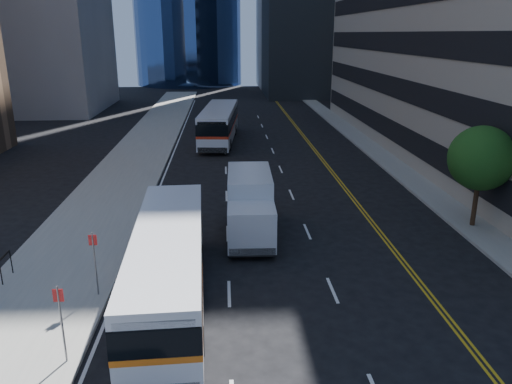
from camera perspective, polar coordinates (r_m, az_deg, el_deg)
ground at (r=18.11m, az=8.49°, el=-14.14°), size 160.00×160.00×0.00m
sidewalk_west at (r=41.67m, az=-13.21°, el=4.17°), size 5.00×90.00×0.15m
sidewalk_east at (r=42.97m, az=13.44°, el=4.56°), size 2.00×90.00×0.15m
street_tree at (r=26.86m, az=24.36°, el=3.52°), size 3.20×3.20×5.10m
bus_front at (r=18.47m, az=-9.92°, el=-8.06°), size 2.86×11.12×2.84m
bus_rear at (r=45.78m, az=-4.23°, el=7.84°), size 3.68×12.16×3.09m
box_truck at (r=24.18m, az=-0.68°, el=-1.45°), size 2.27×6.23×2.96m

